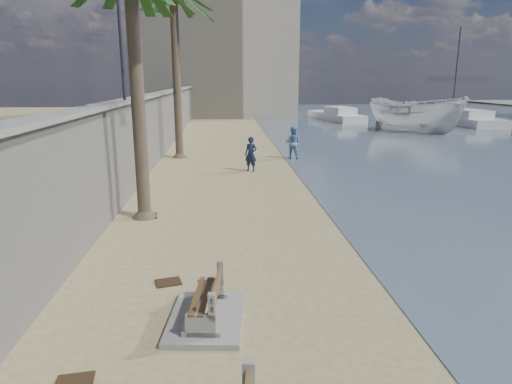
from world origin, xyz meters
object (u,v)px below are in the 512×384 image
person_a (251,152)px  sailboat_west (452,117)px  yacht_far (335,117)px  yacht_near (460,120)px  person_b (293,141)px  bench_far (206,303)px  boat_cruiser (415,113)px

person_a → sailboat_west: size_ratio=0.20×
yacht_far → person_a: bearing=148.3°
yacht_near → sailboat_west: bearing=-17.3°
person_b → sailboat_west: size_ratio=0.20×
bench_far → yacht_near: yacht_near is taller
bench_far → yacht_far: bearing=73.3°
person_a → sailboat_west: 36.09m
yacht_far → sailboat_west: 12.86m
yacht_far → yacht_near: bearing=-121.8°
person_a → sailboat_west: bearing=75.0°
bench_far → yacht_far: yacht_far is taller
bench_far → sailboat_west: size_ratio=0.21×
person_a → bench_far: bearing=-70.7°
bench_far → yacht_near: size_ratio=0.18×
boat_cruiser → yacht_near: bearing=7.1°
person_b → yacht_far: size_ratio=0.20×
boat_cruiser → yacht_near: (7.71, 7.02, -1.24)m
sailboat_west → boat_cruiser: bearing=-128.7°
person_a → yacht_near: (22.58, 23.15, -0.61)m
person_b → yacht_far: person_b is taller
yacht_far → person_b: bearing=150.8°
person_a → yacht_far: 29.83m
person_a → sailboat_west: sailboat_west is taller
yacht_near → yacht_far: (-11.70, 4.62, 0.00)m
person_a → boat_cruiser: bearing=73.4°
bench_far → yacht_far: 43.68m
yacht_far → sailboat_west: bearing=-102.8°
bench_far → person_b: size_ratio=1.04×
boat_cruiser → yacht_near: 10.50m
bench_far → person_b: 18.13m
person_a → yacht_near: bearing=71.8°
sailboat_west → yacht_far: bearing=177.4°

